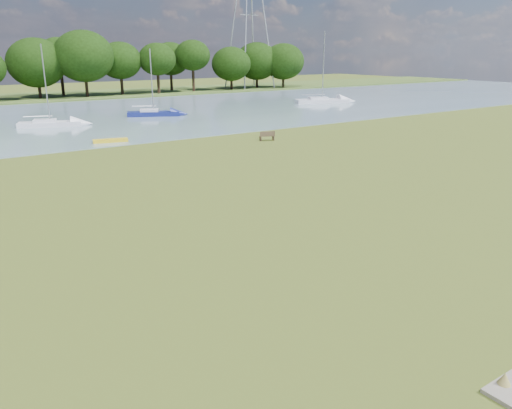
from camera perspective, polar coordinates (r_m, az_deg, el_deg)
ground at (r=22.29m, az=-0.41°, el=-2.36°), size 220.00×220.00×0.00m
river at (r=61.03m, az=-23.33°, el=8.79°), size 220.00×40.00×0.10m
riverbank_bench at (r=43.37m, az=1.28°, el=7.84°), size 1.40×0.78×0.83m
kayak at (r=44.16m, az=-16.30°, el=7.03°), size 2.92×1.25×0.28m
sailboat_1 at (r=55.57m, az=-22.55°, el=8.69°), size 6.36×3.63×8.05m
sailboat_2 at (r=61.03m, az=-11.70°, el=10.33°), size 6.15×4.01×7.63m
sailboat_3 at (r=75.67m, az=7.50°, el=11.82°), size 8.04×5.06×10.10m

